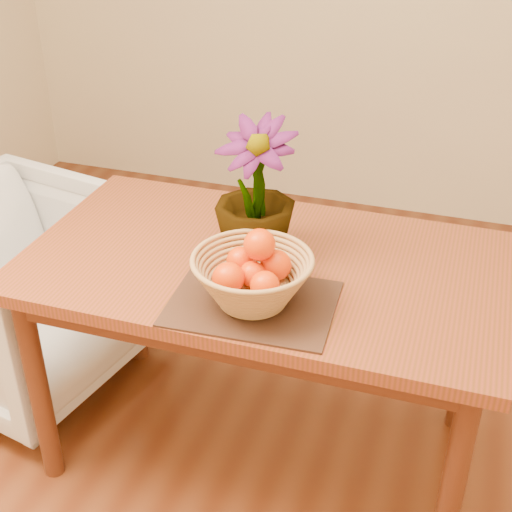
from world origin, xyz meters
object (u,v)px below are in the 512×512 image
(potted_plant, at_px, (255,192))
(table, at_px, (263,285))
(wicker_basket, at_px, (252,282))
(armchair, at_px, (19,284))

(potted_plant, bearing_deg, table, -20.65)
(wicker_basket, bearing_deg, table, 100.46)
(wicker_basket, bearing_deg, armchair, 161.45)
(armchair, bearing_deg, potted_plant, -84.42)
(wicker_basket, bearing_deg, potted_plant, 106.53)
(potted_plant, xyz_separation_m, armchair, (-0.95, 0.10, -0.56))
(wicker_basket, height_order, potted_plant, potted_plant)
(potted_plant, height_order, armchair, potted_plant)
(table, bearing_deg, potted_plant, 150.52)
(potted_plant, bearing_deg, armchair, -177.08)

